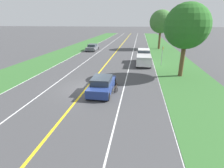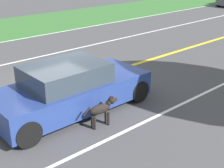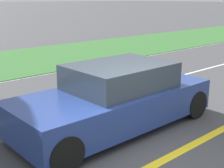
{
  "view_description": "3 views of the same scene",
  "coord_description": "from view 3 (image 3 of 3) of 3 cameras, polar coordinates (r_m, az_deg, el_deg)",
  "views": [
    {
      "loc": [
        4.75,
        -14.87,
        5.97
      ],
      "look_at": [
        2.54,
        -0.61,
        0.77
      ],
      "focal_mm": 28.0,
      "sensor_mm": 36.0,
      "label": 1
    },
    {
      "loc": [
        8.35,
        -5.02,
        4.09
      ],
      "look_at": [
        2.54,
        0.15,
        0.88
      ],
      "focal_mm": 50.0,
      "sensor_mm": 36.0,
      "label": 2
    },
    {
      "loc": [
        -3.06,
        3.7,
        2.75
      ],
      "look_at": [
        2.06,
        -0.87,
        0.85
      ],
      "focal_mm": 50.0,
      "sensor_mm": 36.0,
      "label": 3
    }
  ],
  "objects": [
    {
      "name": "ground_plane",
      "position": [
        5.53,
        7.74,
        -14.48
      ],
      "size": [
        400.0,
        400.0,
        0.0
      ],
      "primitive_type": "plane",
      "color": "#424244"
    },
    {
      "name": "centre_divider_line",
      "position": [
        5.53,
        7.75,
        -14.44
      ],
      "size": [
        0.18,
        160.0,
        0.01
      ],
      "primitive_type": "cube",
      "color": "yellow",
      "rests_on": "ground"
    },
    {
      "name": "lane_dash_same_dir",
      "position": [
        8.02,
        -11.64,
        -4.88
      ],
      "size": [
        0.1,
        160.0,
        0.01
      ],
      "primitive_type": "cube",
      "color": "white",
      "rests_on": "ground"
    },
    {
      "name": "ego_car",
      "position": [
        6.71,
        0.6,
        -2.67
      ],
      "size": [
        1.9,
        4.5,
        1.41
      ],
      "color": "navy",
      "rests_on": "ground"
    },
    {
      "name": "dog",
      "position": [
        7.62,
        -6.39,
        -1.89
      ],
      "size": [
        0.3,
        1.04,
        0.77
      ],
      "rotation": [
        0.0,
        0.0,
        -0.14
      ],
      "color": "black",
      "rests_on": "ground"
    }
  ]
}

